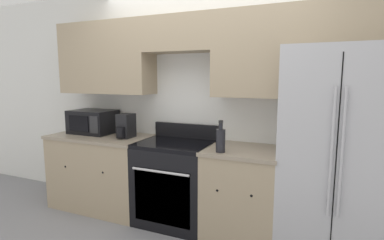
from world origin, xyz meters
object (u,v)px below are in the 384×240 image
Objects in this scene: oven_range at (175,182)px; bottle at (221,140)px; microwave at (93,122)px; refrigerator at (334,153)px.

bottle is (0.57, -0.21, 0.55)m from oven_range.
bottle reaches higher than microwave.
oven_range is 0.57× the size of refrigerator.
refrigerator reaches higher than microwave.
microwave is 1.77× the size of bottle.
oven_range is 3.53× the size of bottle.
oven_range is 0.82m from bottle.
microwave reaches higher than oven_range.
microwave is at bearing 170.52° from bottle.
refrigerator reaches higher than oven_range.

